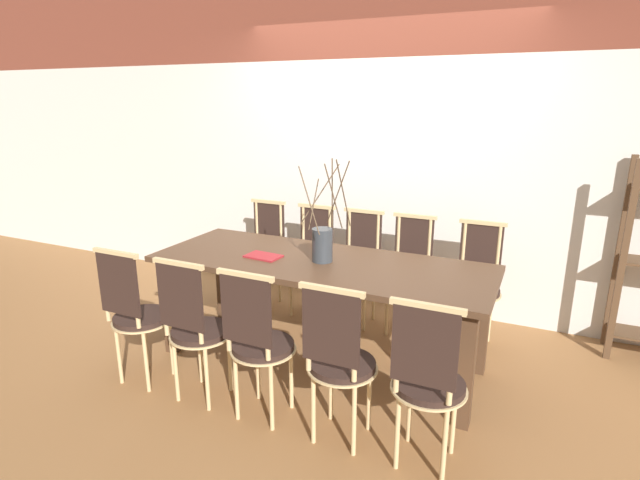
% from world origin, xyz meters
% --- Properties ---
extents(ground_plane, '(16.00, 16.00, 0.00)m').
position_xyz_m(ground_plane, '(0.00, 0.00, 0.00)').
color(ground_plane, olive).
extents(wall_rear, '(12.00, 0.06, 3.20)m').
position_xyz_m(wall_rear, '(0.00, 1.28, 1.60)').
color(wall_rear, silver).
rests_on(wall_rear, ground_plane).
extents(dining_table, '(2.36, 0.88, 0.77)m').
position_xyz_m(dining_table, '(0.00, 0.00, 0.67)').
color(dining_table, '#4C3321').
rests_on(dining_table, ground_plane).
extents(chair_near_leftend, '(0.39, 0.39, 0.96)m').
position_xyz_m(chair_near_leftend, '(-0.97, -0.77, 0.52)').
color(chair_near_leftend, black).
rests_on(chair_near_leftend, ground_plane).
extents(chair_near_left, '(0.39, 0.39, 0.96)m').
position_xyz_m(chair_near_left, '(-0.49, -0.77, 0.52)').
color(chair_near_left, black).
rests_on(chair_near_left, ground_plane).
extents(chair_near_center, '(0.39, 0.39, 0.96)m').
position_xyz_m(chair_near_center, '(-0.04, -0.77, 0.52)').
color(chair_near_center, black).
rests_on(chair_near_center, ground_plane).
extents(chair_near_right, '(0.39, 0.39, 0.96)m').
position_xyz_m(chair_near_right, '(0.47, -0.77, 0.52)').
color(chair_near_right, black).
rests_on(chair_near_right, ground_plane).
extents(chair_near_rightend, '(0.39, 0.39, 0.96)m').
position_xyz_m(chair_near_rightend, '(0.95, -0.77, 0.52)').
color(chair_near_rightend, black).
rests_on(chair_near_rightend, ground_plane).
extents(chair_far_leftend, '(0.39, 0.39, 0.96)m').
position_xyz_m(chair_far_leftend, '(-0.93, 0.77, 0.52)').
color(chair_far_leftend, black).
rests_on(chair_far_leftend, ground_plane).
extents(chair_far_left, '(0.39, 0.39, 0.96)m').
position_xyz_m(chair_far_left, '(-0.44, 0.77, 0.52)').
color(chair_far_left, black).
rests_on(chair_far_left, ground_plane).
extents(chair_far_center, '(0.39, 0.39, 0.96)m').
position_xyz_m(chair_far_center, '(0.00, 0.77, 0.52)').
color(chair_far_center, black).
rests_on(chair_far_center, ground_plane).
extents(chair_far_right, '(0.39, 0.39, 0.96)m').
position_xyz_m(chair_far_right, '(0.43, 0.77, 0.52)').
color(chair_far_right, black).
rests_on(chair_far_right, ground_plane).
extents(chair_far_rightend, '(0.39, 0.39, 0.96)m').
position_xyz_m(chair_far_rightend, '(0.96, 0.77, 0.52)').
color(chair_far_rightend, black).
rests_on(chair_far_rightend, ground_plane).
extents(vase_centerpiece, '(0.37, 0.35, 0.72)m').
position_xyz_m(vase_centerpiece, '(0.02, 0.00, 0.90)').
color(vase_centerpiece, '#33383D').
rests_on(vase_centerpiece, dining_table).
extents(book_stack, '(0.26, 0.18, 0.01)m').
position_xyz_m(book_stack, '(-0.40, -0.09, 0.78)').
color(book_stack, maroon).
rests_on(book_stack, dining_table).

